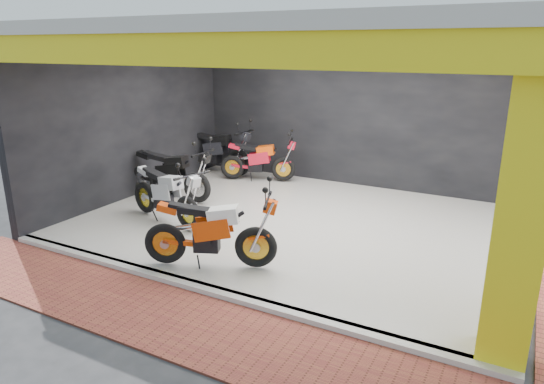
{
  "coord_description": "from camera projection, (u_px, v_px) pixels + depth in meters",
  "views": [
    {
      "loc": [
        3.7,
        -5.98,
        3.35
      ],
      "look_at": [
        -0.12,
        1.14,
        0.9
      ],
      "focal_mm": 32.0,
      "sensor_mm": 36.0,
      "label": 1
    }
  ],
  "objects": [
    {
      "name": "back_wall",
      "position": [
        356.0,
        116.0,
        11.48
      ],
      "size": [
        8.2,
        0.2,
        3.5
      ],
      "primitive_type": "cube",
      "color": "black",
      "rests_on": "ground"
    },
    {
      "name": "floor_kerb",
      "position": [
        207.0,
        290.0,
        6.82
      ],
      "size": [
        8.0,
        0.2,
        0.1
      ],
      "primitive_type": "cube",
      "color": "white",
      "rests_on": "ground"
    },
    {
      "name": "moto_row_c",
      "position": [
        283.0,
        158.0,
        11.89
      ],
      "size": [
        2.13,
        1.36,
        1.22
      ],
      "primitive_type": null,
      "rotation": [
        0.0,
        0.0,
        0.33
      ],
      "color": "red",
      "rests_on": "showroom_floor"
    },
    {
      "name": "showroom_floor",
      "position": [
        299.0,
        224.0,
        9.36
      ],
      "size": [
        8.0,
        6.0,
        0.1
      ],
      "primitive_type": "cube",
      "color": "white",
      "rests_on": "ground"
    },
    {
      "name": "paver_front",
      "position": [
        172.0,
        319.0,
        6.17
      ],
      "size": [
        9.0,
        1.4,
        0.03
      ],
      "primitive_type": "cube",
      "color": "#994632",
      "rests_on": "ground"
    },
    {
      "name": "moto_hero",
      "position": [
        256.0,
        228.0,
        7.19
      ],
      "size": [
        2.3,
        1.57,
        1.32
      ],
      "primitive_type": null,
      "rotation": [
        0.0,
        0.0,
        0.39
      ],
      "color": "#DB3F09",
      "rests_on": "showroom_floor"
    },
    {
      "name": "moto_row_a",
      "position": [
        187.0,
        197.0,
        8.7
      ],
      "size": [
        2.24,
        1.28,
        1.29
      ],
      "primitive_type": null,
      "rotation": [
        0.0,
        0.0,
        -0.25
      ],
      "color": "#A9ACB1",
      "rests_on": "showroom_floor"
    },
    {
      "name": "header_beam_front",
      "position": [
        198.0,
        50.0,
        5.89
      ],
      "size": [
        8.4,
        0.3,
        0.4
      ],
      "primitive_type": "cube",
      "color": "yellow",
      "rests_on": "corner_column"
    },
    {
      "name": "left_wall",
      "position": [
        133.0,
        121.0,
        10.73
      ],
      "size": [
        0.2,
        6.2,
        3.5
      ],
      "primitive_type": "cube",
      "color": "black",
      "rests_on": "ground"
    },
    {
      "name": "ground",
      "position": [
        245.0,
        265.0,
        7.69
      ],
      "size": [
        80.0,
        80.0,
        0.0
      ],
      "primitive_type": "plane",
      "color": "#2D2D30",
      "rests_on": "ground"
    },
    {
      "name": "showroom_ceiling",
      "position": [
        302.0,
        30.0,
        8.33
      ],
      "size": [
        8.4,
        6.4,
        0.2
      ],
      "primitive_type": "cube",
      "color": "beige",
      "rests_on": "corner_column"
    },
    {
      "name": "moto_row_d",
      "position": [
        238.0,
        150.0,
        12.35
      ],
      "size": [
        2.3,
        0.86,
        1.41
      ],
      "primitive_type": null,
      "rotation": [
        0.0,
        0.0,
        -0.0
      ],
      "color": "black",
      "rests_on": "showroom_floor"
    },
    {
      "name": "moto_row_b",
      "position": [
        196.0,
        173.0,
        10.21
      ],
      "size": [
        2.25,
        0.94,
        1.35
      ],
      "primitive_type": null,
      "rotation": [
        0.0,
        0.0,
        0.05
      ],
      "color": "black",
      "rests_on": "showroom_floor"
    },
    {
      "name": "corner_column",
      "position": [
        523.0,
        212.0,
        4.85
      ],
      "size": [
        0.5,
        0.5,
        3.5
      ],
      "primitive_type": "cube",
      "color": "yellow",
      "rests_on": "ground"
    }
  ]
}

